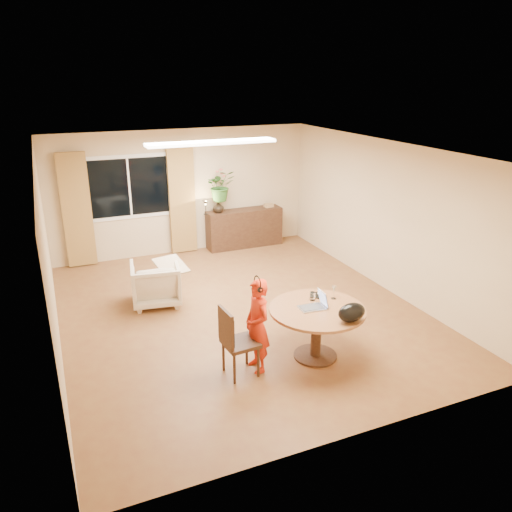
{
  "coord_description": "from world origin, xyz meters",
  "views": [
    {
      "loc": [
        -2.64,
        -6.84,
        3.64
      ],
      "look_at": [
        0.2,
        -0.2,
        1.0
      ],
      "focal_mm": 35.0,
      "sensor_mm": 36.0,
      "label": 1
    }
  ],
  "objects_px": {
    "armchair": "(156,283)",
    "sideboard": "(244,228)",
    "child": "(257,326)",
    "dining_table": "(317,319)",
    "dining_chair": "(241,341)"
  },
  "relations": [
    {
      "from": "sideboard",
      "to": "child",
      "type": "bearing_deg",
      "value": -109.96
    },
    {
      "from": "armchair",
      "to": "dining_table",
      "type": "bearing_deg",
      "value": 131.38
    },
    {
      "from": "child",
      "to": "armchair",
      "type": "relative_size",
      "value": 1.57
    },
    {
      "from": "dining_table",
      "to": "sideboard",
      "type": "xyz_separation_m",
      "value": [
        0.85,
        4.71,
        -0.15
      ]
    },
    {
      "from": "dining_chair",
      "to": "armchair",
      "type": "height_order",
      "value": "dining_chair"
    },
    {
      "from": "dining_table",
      "to": "dining_chair",
      "type": "bearing_deg",
      "value": 179.0
    },
    {
      "from": "child",
      "to": "armchair",
      "type": "distance_m",
      "value": 2.62
    },
    {
      "from": "dining_table",
      "to": "sideboard",
      "type": "relative_size",
      "value": 0.76
    },
    {
      "from": "dining_table",
      "to": "sideboard",
      "type": "distance_m",
      "value": 4.79
    },
    {
      "from": "dining_table",
      "to": "child",
      "type": "distance_m",
      "value": 0.85
    },
    {
      "from": "dining_chair",
      "to": "child",
      "type": "xyz_separation_m",
      "value": [
        0.24,
        0.02,
        0.15
      ]
    },
    {
      "from": "dining_table",
      "to": "child",
      "type": "height_order",
      "value": "child"
    },
    {
      "from": "dining_chair",
      "to": "sideboard",
      "type": "distance_m",
      "value": 5.07
    },
    {
      "from": "armchair",
      "to": "sideboard",
      "type": "distance_m",
      "value": 3.29
    },
    {
      "from": "dining_chair",
      "to": "sideboard",
      "type": "relative_size",
      "value": 0.56
    }
  ]
}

